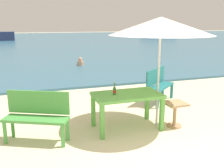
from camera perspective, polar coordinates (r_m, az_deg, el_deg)
ground_plane at (r=4.45m, az=15.29°, el=-16.20°), size 120.00×120.00×0.00m
sea_water at (r=33.30m, az=-14.82°, el=9.53°), size 120.00×50.00×0.08m
picnic_table_green at (r=5.23m, az=3.42°, el=-3.36°), size 1.40×0.80×0.76m
beer_bottle_amber at (r=5.08m, az=0.57°, el=-1.45°), size 0.07×0.07×0.26m
patio_umbrella at (r=5.22m, az=10.98°, el=12.74°), size 2.10×2.10×2.30m
side_table_wood at (r=5.57m, az=14.06°, el=-5.91°), size 0.44×0.44×0.54m
bench_teal_center at (r=7.15m, az=10.48°, el=0.19°), size 1.16×1.04×0.95m
bench_green_left at (r=4.92m, az=-16.63°, el=-6.39°), size 1.24×0.85×0.95m
swimmer_person at (r=12.94m, az=-7.18°, el=4.93°), size 0.34×0.34×0.41m
boat_fishing_trawler at (r=43.93m, az=10.42°, el=11.71°), size 5.90×1.61×2.14m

